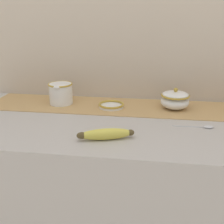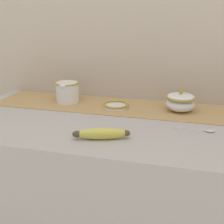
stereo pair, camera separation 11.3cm
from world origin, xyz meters
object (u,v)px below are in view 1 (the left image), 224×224
Objects in this scene: cream_pitcher at (61,93)px; banana at (106,134)px; sugar_bowl at (175,100)px; spoon at (206,127)px; small_dish at (111,105)px.

cream_pitcher is 0.47m from banana.
banana is at bearing -125.17° from sugar_bowl.
banana is at bearing -52.73° from cream_pitcher.
sugar_bowl is at bearing 116.62° from spoon.
banana is at bearing -156.89° from spoon.
small_dish is 0.76× the size of spoon.
sugar_bowl reaches higher than spoon.
cream_pitcher is 1.04× the size of sugar_bowl.
spoon is (0.37, 0.16, -0.02)m from banana.
sugar_bowl is 1.08× the size of small_dish.
cream_pitcher reaches higher than spoon.
sugar_bowl is 0.46m from banana.
sugar_bowl is (0.55, -0.00, -0.01)m from cream_pitcher.
spoon is at bearing -17.91° from cream_pitcher.
cream_pitcher is 0.69m from spoon.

